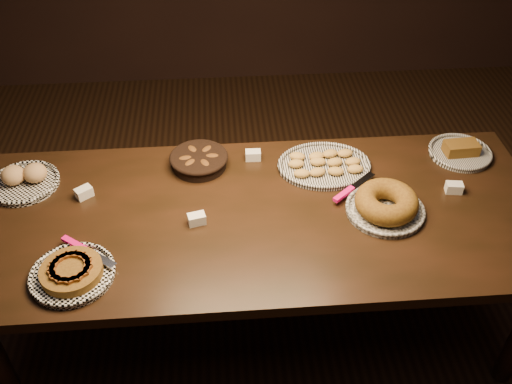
{
  "coord_description": "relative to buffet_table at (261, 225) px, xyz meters",
  "views": [
    {
      "loc": [
        -0.16,
        -1.74,
        2.35
      ],
      "look_at": [
        -0.02,
        0.05,
        0.82
      ],
      "focal_mm": 40.0,
      "sensor_mm": 36.0,
      "label": 1
    }
  ],
  "objects": [
    {
      "name": "ground",
      "position": [
        0.0,
        0.0,
        -0.68
      ],
      "size": [
        5.0,
        5.0,
        0.0
      ],
      "primitive_type": "plane",
      "color": "black",
      "rests_on": "ground"
    },
    {
      "name": "buffet_table",
      "position": [
        0.0,
        0.0,
        0.0
      ],
      "size": [
        2.4,
        1.0,
        0.75
      ],
      "color": "black",
      "rests_on": "ground"
    },
    {
      "name": "apple_tart_plate",
      "position": [
        -0.72,
        -0.3,
        0.1
      ],
      "size": [
        0.32,
        0.34,
        0.06
      ],
      "rotation": [
        0.0,
        0.0,
        -0.02
      ],
      "color": "white",
      "rests_on": "buffet_table"
    },
    {
      "name": "madeleine_platter",
      "position": [
        0.31,
        0.28,
        0.09
      ],
      "size": [
        0.42,
        0.34,
        0.05
      ],
      "rotation": [
        0.0,
        0.0,
        -0.3
      ],
      "color": "black",
      "rests_on": "buffet_table"
    },
    {
      "name": "bundt_cake_plate",
      "position": [
        0.51,
        -0.04,
        0.12
      ],
      "size": [
        0.38,
        0.41,
        0.1
      ],
      "rotation": [
        0.0,
        0.0,
        0.41
      ],
      "color": "black",
      "rests_on": "buffet_table"
    },
    {
      "name": "croissant_basket",
      "position": [
        -0.26,
        0.33,
        0.11
      ],
      "size": [
        0.32,
        0.32,
        0.07
      ],
      "rotation": [
        0.0,
        0.0,
        -0.42
      ],
      "color": "black",
      "rests_on": "buffet_table"
    },
    {
      "name": "bread_roll_plate",
      "position": [
        -1.02,
        0.26,
        0.1
      ],
      "size": [
        0.3,
        0.3,
        0.09
      ],
      "rotation": [
        0.0,
        0.0,
        0.13
      ],
      "color": "white",
      "rests_on": "buffet_table"
    },
    {
      "name": "loaf_plate",
      "position": [
        0.96,
        0.33,
        0.09
      ],
      "size": [
        0.29,
        0.29,
        0.07
      ],
      "rotation": [
        0.0,
        0.0,
        0.05
      ],
      "color": "black",
      "rests_on": "buffet_table"
    },
    {
      "name": "tent_cards",
      "position": [
        0.05,
        0.11,
        0.1
      ],
      "size": [
        1.67,
        0.47,
        0.04
      ],
      "color": "white",
      "rests_on": "buffet_table"
    }
  ]
}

